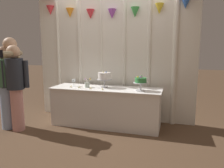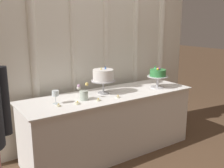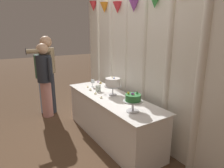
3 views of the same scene
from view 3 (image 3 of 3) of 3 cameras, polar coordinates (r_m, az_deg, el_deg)
The scene contains 14 objects.
ground_plane at distance 3.39m, azimuth -1.69°, elevation -15.69°, with size 24.00×24.00×0.00m, color brown.
draped_curtain at distance 3.23m, azimuth 7.14°, elevation 8.07°, with size 3.29×0.17×2.56m.
cake_table at distance 3.27m, azimuth -0.21°, elevation -9.72°, with size 2.08×0.65×0.73m.
cake_display_nearleft at distance 3.14m, azimuth 0.23°, elevation 0.36°, with size 0.28×0.28×0.32m.
cake_display_nearright at distance 2.52m, azimuth 6.17°, elevation -4.46°, with size 0.26×0.26×0.28m.
wine_glass at distance 3.66m, azimuth -5.71°, elevation 0.71°, with size 0.07×0.07×0.14m.
flower_vase at distance 3.39m, azimuth -4.01°, elevation -1.04°, with size 0.13×0.12×0.18m.
tealight_far_left at distance 3.65m, azimuth -7.13°, elevation -0.90°, with size 0.04×0.04×0.03m.
tealight_near_left at distance 3.47m, azimuth -6.37°, elevation -1.71°, with size 0.05×0.05×0.03m.
tealight_near_right at distance 3.26m, azimuth -4.89°, elevation -2.80°, with size 0.05×0.05×0.03m.
tealight_far_right at distance 3.05m, azimuth -3.19°, elevation -4.02°, with size 0.04×0.04×0.03m.
guest_man_pink_jacket at distance 4.16m, azimuth -19.10°, elevation 1.92°, with size 0.43×0.39×1.52m.
guest_girl_blue_dress at distance 4.31m, azimuth -18.30°, elevation 3.69°, with size 0.46×0.60×1.66m.
guest_man_dark_suit at distance 4.40m, azimuth -19.40°, elevation 2.20°, with size 0.49×0.40×1.50m.
Camera 3 is at (2.52, -1.47, 1.73)m, focal length 31.13 mm.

